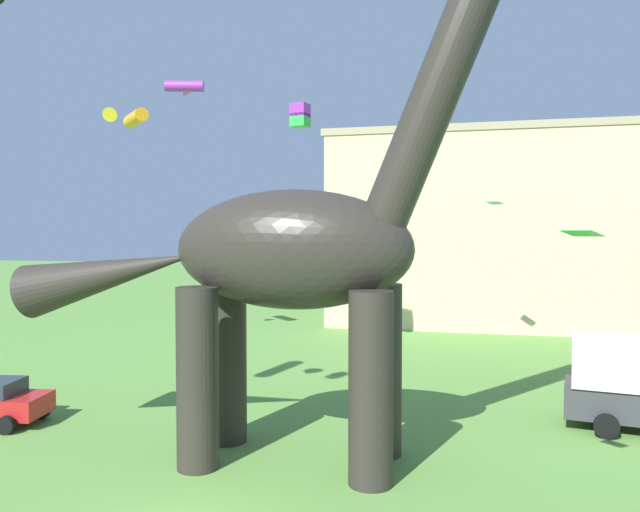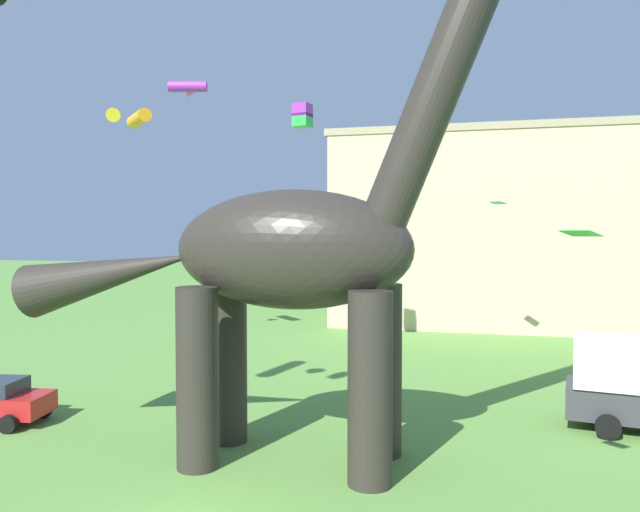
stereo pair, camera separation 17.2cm
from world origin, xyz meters
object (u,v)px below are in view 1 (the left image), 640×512
kite_trailing (300,115)px  kite_drifting (582,233)px  kite_mid_right (495,203)px  dinosaur_sculpture (290,250)px  kite_high_left (185,87)px  kite_mid_center (130,118)px

kite_trailing → kite_drifting: (10.34, -15.58, -5.87)m
kite_drifting → kite_mid_right: kite_mid_right is taller
dinosaur_sculpture → kite_trailing: size_ratio=15.37×
kite_trailing → kite_drifting: bearing=-56.4°
kite_trailing → kite_mid_right: size_ratio=1.10×
dinosaur_sculpture → kite_drifting: 8.16m
dinosaur_sculpture → kite_high_left: size_ratio=6.68×
kite_drifting → kite_mid_right: size_ratio=0.87×
dinosaur_sculpture → kite_mid_right: 18.41m
kite_high_left → kite_drifting: kite_high_left is taller
kite_mid_right → kite_drifting: bearing=-87.9°
kite_drifting → dinosaur_sculpture: bearing=155.0°
dinosaur_sculpture → kite_high_left: bearing=93.4°
kite_trailing → kite_mid_right: kite_trailing is taller
dinosaur_sculpture → kite_high_left: 26.17m
kite_mid_center → kite_high_left: kite_high_left is taller
kite_mid_center → kite_drifting: size_ratio=3.19×
kite_mid_center → kite_trailing: 11.14m
kite_mid_center → kite_high_left: size_ratio=1.10×
dinosaur_sculpture → kite_mid_center: (-13.78, 14.62, 7.16)m
kite_drifting → kite_mid_right: bearing=92.1°
kite_high_left → kite_trailing: 13.51m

